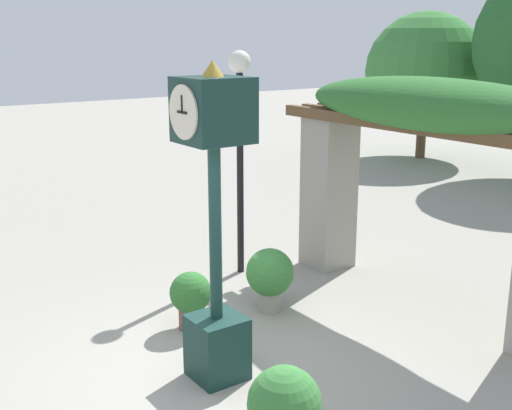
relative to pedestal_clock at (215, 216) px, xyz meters
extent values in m
plane|color=gray|center=(-0.10, 0.00, -1.77)|extent=(60.00, 60.00, 0.00)
cube|color=#14332D|center=(0.00, 0.00, -1.43)|extent=(0.53, 0.53, 0.68)
cylinder|color=#14332D|center=(0.00, 0.00, -0.20)|extent=(0.13, 0.13, 1.78)
cylinder|color=gold|center=(0.00, 0.00, 0.71)|extent=(0.20, 0.20, 0.04)
cube|color=#14332D|center=(0.00, 0.00, 1.04)|extent=(0.62, 0.62, 0.62)
cylinder|color=beige|center=(0.00, -0.32, 1.04)|extent=(0.51, 0.02, 0.51)
cylinder|color=beige|center=(0.00, 0.32, 1.04)|extent=(0.51, 0.02, 0.51)
cube|color=black|center=(0.00, -0.34, 1.04)|extent=(0.18, 0.01, 0.02)
cube|color=black|center=(0.00, -0.34, 1.12)|extent=(0.02, 0.01, 0.16)
cone|color=gold|center=(0.00, 0.00, 1.43)|extent=(0.22, 0.22, 0.15)
cube|color=gray|center=(-1.94, 3.25, -0.60)|extent=(0.63, 0.63, 2.33)
cube|color=brown|center=(-0.10, 2.93, 0.64)|extent=(4.92, 0.12, 0.15)
cube|color=brown|center=(-0.10, 3.25, 0.64)|extent=(4.92, 0.12, 0.15)
cube|color=brown|center=(-0.10, 3.57, 0.64)|extent=(4.92, 0.12, 0.15)
ellipsoid|color=#2D6B2D|center=(-0.10, 3.25, 0.89)|extent=(4.19, 1.23, 0.70)
sphere|color=#387A38|center=(1.52, -0.29, -1.22)|extent=(0.62, 0.62, 0.62)
cylinder|color=gray|center=(-1.04, 1.46, -1.62)|extent=(0.29, 0.29, 0.30)
sphere|color=#387A38|center=(-1.04, 1.46, -1.23)|extent=(0.62, 0.62, 0.62)
cylinder|color=brown|center=(-1.18, 0.36, -1.63)|extent=(0.31, 0.31, 0.28)
sphere|color=#2D6B2D|center=(-1.18, 0.36, -1.30)|extent=(0.51, 0.51, 0.51)
cylinder|color=black|center=(-2.47, 1.97, -0.27)|extent=(0.10, 0.10, 2.98)
sphere|color=white|center=(-2.47, 1.97, 1.38)|extent=(0.32, 0.32, 0.32)
cylinder|color=brown|center=(-7.37, 11.74, -1.12)|extent=(0.28, 0.28, 1.29)
sphere|color=#387A38|center=(-7.37, 11.74, 0.74)|extent=(3.46, 3.46, 3.46)
camera|label=1|loc=(5.21, -3.20, 1.70)|focal=45.00mm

